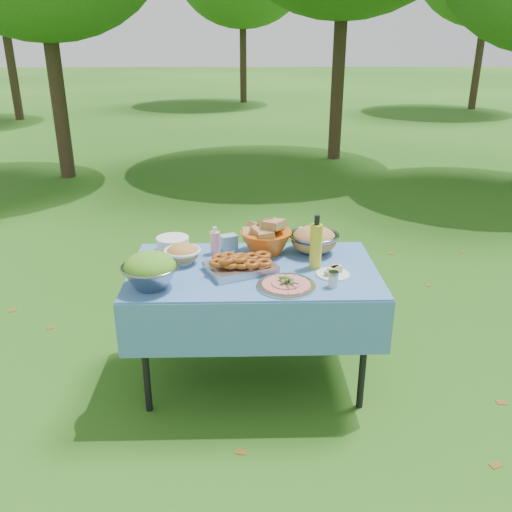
{
  "coord_description": "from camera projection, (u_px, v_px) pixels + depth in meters",
  "views": [
    {
      "loc": [
        -0.06,
        -2.95,
        2.03
      ],
      "look_at": [
        0.01,
        0.0,
        0.84
      ],
      "focal_mm": 38.0,
      "sensor_mm": 36.0,
      "label": 1
    }
  ],
  "objects": [
    {
      "name": "plate_stack",
      "position": [
        173.0,
        244.0,
        3.46
      ],
      "size": [
        0.26,
        0.26,
        0.09
      ],
      "primitive_type": "cylinder",
      "rotation": [
        0.0,
        0.0,
        -0.31
      ],
      "color": "white",
      "rests_on": "picnic_table"
    },
    {
      "name": "picnic_table",
      "position": [
        254.0,
        325.0,
        3.35
      ],
      "size": [
        1.46,
        0.86,
        0.76
      ],
      "primitive_type": "cube",
      "color": "#83D6FB",
      "rests_on": "ground"
    },
    {
      "name": "ground",
      "position": [
        254.0,
        377.0,
        3.5
      ],
      "size": [
        80.0,
        80.0,
        0.0
      ],
      "primitive_type": "plane",
      "color": "#15390A",
      "rests_on": "ground"
    },
    {
      "name": "fried_tray",
      "position": [
        240.0,
        264.0,
        3.16
      ],
      "size": [
        0.46,
        0.4,
        0.09
      ],
      "primitive_type": "cube",
      "rotation": [
        0.0,
        0.0,
        0.41
      ],
      "color": "#AEADB2",
      "rests_on": "picnic_table"
    },
    {
      "name": "cheese_plate",
      "position": [
        333.0,
        271.0,
        3.11
      ],
      "size": [
        0.2,
        0.2,
        0.05
      ],
      "primitive_type": "cylinder",
      "rotation": [
        0.0,
        0.0,
        -0.03
      ],
      "color": "white",
      "rests_on": "picnic_table"
    },
    {
      "name": "bread_bowl",
      "position": [
        266.0,
        236.0,
        3.41
      ],
      "size": [
        0.35,
        0.35,
        0.22
      ],
      "primitive_type": null,
      "rotation": [
        0.0,
        0.0,
        0.09
      ],
      "color": "#C75410",
      "rests_on": "picnic_table"
    },
    {
      "name": "wipes_box",
      "position": [
        229.0,
        242.0,
        3.49
      ],
      "size": [
        0.13,
        0.11,
        0.09
      ],
      "primitive_type": "cube",
      "rotation": [
        0.0,
        0.0,
        0.4
      ],
      "color": "#80B2C8",
      "rests_on": "picnic_table"
    },
    {
      "name": "oil_bottle",
      "position": [
        316.0,
        242.0,
        3.16
      ],
      "size": [
        0.08,
        0.08,
        0.32
      ],
      "primitive_type": "cylinder",
      "rotation": [
        0.0,
        0.0,
        -0.12
      ],
      "color": "gold",
      "rests_on": "picnic_table"
    },
    {
      "name": "pasta_bowl_steel",
      "position": [
        314.0,
        239.0,
        3.43
      ],
      "size": [
        0.33,
        0.33,
        0.17
      ],
      "primitive_type": null,
      "rotation": [
        0.0,
        0.0,
        -0.06
      ],
      "color": "gray",
      "rests_on": "picnic_table"
    },
    {
      "name": "sanitizer_bottle",
      "position": [
        215.0,
        240.0,
        3.4
      ],
      "size": [
        0.08,
        0.08,
        0.18
      ],
      "primitive_type": "cylinder",
      "rotation": [
        0.0,
        0.0,
        0.28
      ],
      "color": "pink",
      "rests_on": "picnic_table"
    },
    {
      "name": "charcuterie_platter",
      "position": [
        286.0,
        280.0,
        2.96
      ],
      "size": [
        0.38,
        0.38,
        0.07
      ],
      "primitive_type": "cylinder",
      "rotation": [
        0.0,
        0.0,
        0.19
      ],
      "color": "silver",
      "rests_on": "picnic_table"
    },
    {
      "name": "pasta_bowl_white",
      "position": [
        182.0,
        253.0,
        3.27
      ],
      "size": [
        0.26,
        0.26,
        0.12
      ],
      "primitive_type": null,
      "rotation": [
        0.0,
        0.0,
        -0.24
      ],
      "color": "white",
      "rests_on": "picnic_table"
    },
    {
      "name": "salad_bowl",
      "position": [
        150.0,
        270.0,
        2.93
      ],
      "size": [
        0.39,
        0.39,
        0.2
      ],
      "primitive_type": null,
      "rotation": [
        0.0,
        0.0,
        0.31
      ],
      "color": "gray",
      "rests_on": "picnic_table"
    },
    {
      "name": "shaker",
      "position": [
        333.0,
        279.0,
        2.96
      ],
      "size": [
        0.06,
        0.06,
        0.09
      ],
      "primitive_type": "cylinder",
      "rotation": [
        0.0,
        0.0,
        -0.03
      ],
      "color": "silver",
      "rests_on": "picnic_table"
    }
  ]
}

